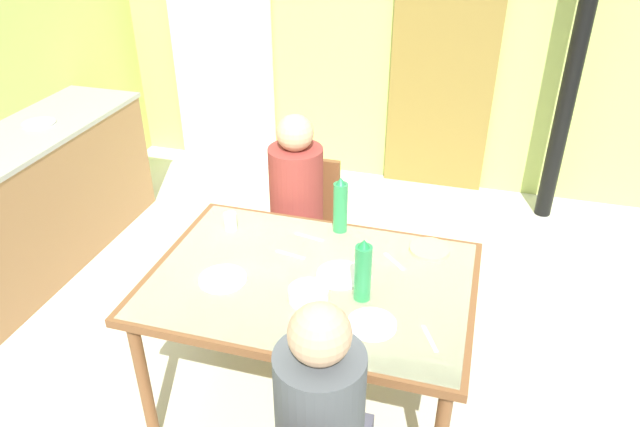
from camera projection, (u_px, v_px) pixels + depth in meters
ground_plane at (292, 362)px, 3.25m from camera, size 6.25×6.25×0.00m
wall_back at (387, 13)px, 4.55m from camera, size 4.70×0.10×2.71m
door_wooden at (443, 67)px, 4.56m from camera, size 0.80×0.05×2.00m
stove_pipe_column at (581, 36)px, 3.94m from camera, size 0.12×0.12×2.71m
curtain_panel at (220, 33)px, 4.90m from camera, size 0.90×0.03×2.28m
kitchen_counter at (24, 207)px, 3.81m from camera, size 0.61×2.04×0.91m
dining_table at (311, 291)px, 2.68m from camera, size 1.44×1.00×0.75m
chair_far_diner at (304, 222)px, 3.56m from camera, size 0.40×0.40×0.87m
person_near_diner at (321, 408)px, 1.98m from camera, size 0.30×0.37×0.77m
person_far_diner at (295, 191)px, 3.30m from camera, size 0.30×0.37×0.77m
water_bottle_green_near at (363, 271)px, 2.46m from camera, size 0.07×0.07×0.29m
water_bottle_green_far at (340, 206)px, 2.93m from camera, size 0.07×0.07×0.30m
serving_bowl_center at (309, 294)px, 2.51m from camera, size 0.17×0.17×0.05m
dinner_plate_near_left at (372, 324)px, 2.38m from camera, size 0.20×0.20×0.01m
dinner_plate_near_right at (223, 279)px, 2.64m from camera, size 0.21×0.21×0.01m
dinner_plate_far_center at (340, 275)px, 2.66m from camera, size 0.21×0.21×0.01m
drinking_glass_by_near_diner at (230, 221)px, 2.98m from camera, size 0.06×0.06×0.09m
bread_plate_sliced at (429, 250)px, 2.83m from camera, size 0.19×0.19×0.02m
cutlery_knife_near at (394, 261)px, 2.76m from camera, size 0.12×0.12×0.00m
cutlery_fork_near at (309, 237)px, 2.94m from camera, size 0.15×0.04×0.00m
cutlery_knife_far at (430, 339)px, 2.31m from camera, size 0.08×0.14×0.00m
cutlery_fork_far at (290, 255)px, 2.81m from camera, size 0.15×0.04×0.00m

